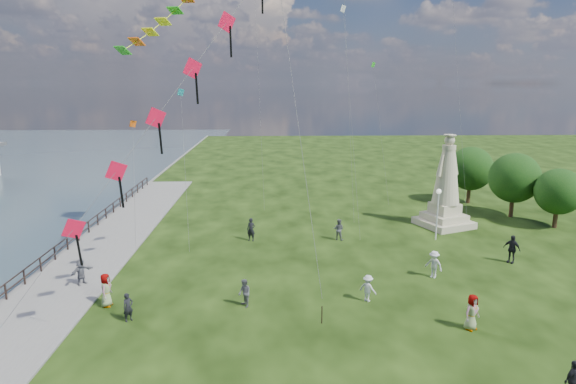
{
  "coord_description": "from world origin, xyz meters",
  "views": [
    {
      "loc": [
        -1.85,
        -18.54,
        11.49
      ],
      "look_at": [
        -1.0,
        8.0,
        5.5
      ],
      "focal_mm": 30.0,
      "sensor_mm": 36.0,
      "label": 1
    }
  ],
  "objects_px": {
    "person_6": "(251,230)",
    "person_9": "(512,249)",
    "statue": "(446,192)",
    "person_10": "(106,290)",
    "person_1": "(244,293)",
    "lamppost": "(438,203)",
    "person_3": "(573,379)",
    "person_0": "(128,307)",
    "person_4": "(472,312)",
    "person_5": "(81,274)",
    "person_7": "(339,229)",
    "person_2": "(368,288)",
    "person_8": "(434,264)"
  },
  "relations": [
    {
      "from": "statue",
      "to": "person_10",
      "type": "relative_size",
      "value": 4.18
    },
    {
      "from": "person_8",
      "to": "person_6",
      "type": "bearing_deg",
      "value": -166.36
    },
    {
      "from": "person_0",
      "to": "person_6",
      "type": "height_order",
      "value": "person_6"
    },
    {
      "from": "person_1",
      "to": "person_4",
      "type": "distance_m",
      "value": 11.29
    },
    {
      "from": "lamppost",
      "to": "person_0",
      "type": "xyz_separation_m",
      "value": [
        -19.42,
        -12.1,
        -2.1
      ]
    },
    {
      "from": "person_0",
      "to": "person_6",
      "type": "xyz_separation_m",
      "value": [
        5.53,
        12.3,
        0.14
      ]
    },
    {
      "from": "person_10",
      "to": "person_5",
      "type": "bearing_deg",
      "value": 43.3
    },
    {
      "from": "statue",
      "to": "person_1",
      "type": "xyz_separation_m",
      "value": [
        -15.63,
        -14.28,
        -2.09
      ]
    },
    {
      "from": "person_0",
      "to": "person_7",
      "type": "height_order",
      "value": "person_7"
    },
    {
      "from": "person_6",
      "to": "person_9",
      "type": "bearing_deg",
      "value": 1.27
    },
    {
      "from": "statue",
      "to": "person_10",
      "type": "height_order",
      "value": "statue"
    },
    {
      "from": "person_8",
      "to": "person_9",
      "type": "relative_size",
      "value": 0.9
    },
    {
      "from": "person_2",
      "to": "person_4",
      "type": "xyz_separation_m",
      "value": [
        4.34,
        -3.2,
        0.14
      ]
    },
    {
      "from": "person_1",
      "to": "person_4",
      "type": "relative_size",
      "value": 0.86
    },
    {
      "from": "person_1",
      "to": "person_6",
      "type": "relative_size",
      "value": 0.87
    },
    {
      "from": "lamppost",
      "to": "person_0",
      "type": "bearing_deg",
      "value": -148.08
    },
    {
      "from": "person_2",
      "to": "person_3",
      "type": "distance_m",
      "value": 10.35
    },
    {
      "from": "lamppost",
      "to": "person_6",
      "type": "relative_size",
      "value": 2.25
    },
    {
      "from": "person_0",
      "to": "person_5",
      "type": "bearing_deg",
      "value": 86.3
    },
    {
      "from": "person_5",
      "to": "person_7",
      "type": "bearing_deg",
      "value": -29.45
    },
    {
      "from": "statue",
      "to": "person_5",
      "type": "relative_size",
      "value": 4.93
    },
    {
      "from": "statue",
      "to": "person_5",
      "type": "height_order",
      "value": "statue"
    },
    {
      "from": "statue",
      "to": "person_9",
      "type": "relative_size",
      "value": 4.01
    },
    {
      "from": "person_8",
      "to": "person_10",
      "type": "bearing_deg",
      "value": -123.4
    },
    {
      "from": "lamppost",
      "to": "person_4",
      "type": "xyz_separation_m",
      "value": [
        -2.82,
        -13.46,
        -1.95
      ]
    },
    {
      "from": "person_0",
      "to": "person_7",
      "type": "bearing_deg",
      "value": -0.41
    },
    {
      "from": "person_0",
      "to": "person_2",
      "type": "relative_size",
      "value": 0.98
    },
    {
      "from": "person_5",
      "to": "person_8",
      "type": "height_order",
      "value": "person_8"
    },
    {
      "from": "person_0",
      "to": "person_1",
      "type": "height_order",
      "value": "person_1"
    },
    {
      "from": "person_4",
      "to": "person_8",
      "type": "relative_size",
      "value": 1.05
    },
    {
      "from": "person_1",
      "to": "person_3",
      "type": "distance_m",
      "value": 14.94
    },
    {
      "from": "person_1",
      "to": "person_2",
      "type": "xyz_separation_m",
      "value": [
        6.61,
        0.46,
        -0.01
      ]
    },
    {
      "from": "statue",
      "to": "person_3",
      "type": "distance_m",
      "value": 22.52
    },
    {
      "from": "person_4",
      "to": "person_8",
      "type": "height_order",
      "value": "person_4"
    },
    {
      "from": "lamppost",
      "to": "person_4",
      "type": "bearing_deg",
      "value": -101.83
    },
    {
      "from": "person_2",
      "to": "person_3",
      "type": "bearing_deg",
      "value": 164.57
    },
    {
      "from": "person_0",
      "to": "person_10",
      "type": "distance_m",
      "value": 2.36
    },
    {
      "from": "person_6",
      "to": "person_9",
      "type": "distance_m",
      "value": 17.97
    },
    {
      "from": "person_5",
      "to": "person_10",
      "type": "distance_m",
      "value": 3.54
    },
    {
      "from": "person_5",
      "to": "person_9",
      "type": "bearing_deg",
      "value": -49.68
    },
    {
      "from": "person_5",
      "to": "person_7",
      "type": "xyz_separation_m",
      "value": [
        16.05,
        7.97,
        0.05
      ]
    },
    {
      "from": "lamppost",
      "to": "person_7",
      "type": "xyz_separation_m",
      "value": [
        -7.33,
        0.22,
        -2.01
      ]
    },
    {
      "from": "person_4",
      "to": "person_2",
      "type": "bearing_deg",
      "value": 114.35
    },
    {
      "from": "statue",
      "to": "person_10",
      "type": "distance_m",
      "value": 26.91
    },
    {
      "from": "statue",
      "to": "lamppost",
      "type": "height_order",
      "value": "statue"
    },
    {
      "from": "person_2",
      "to": "person_6",
      "type": "distance_m",
      "value": 12.44
    },
    {
      "from": "person_7",
      "to": "person_9",
      "type": "bearing_deg",
      "value": 178.77
    },
    {
      "from": "person_0",
      "to": "person_3",
      "type": "bearing_deg",
      "value": -65.64
    },
    {
      "from": "person_4",
      "to": "person_5",
      "type": "distance_m",
      "value": 21.34
    },
    {
      "from": "person_6",
      "to": "person_9",
      "type": "xyz_separation_m",
      "value": [
        17.25,
        -5.06,
        0.07
      ]
    }
  ]
}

